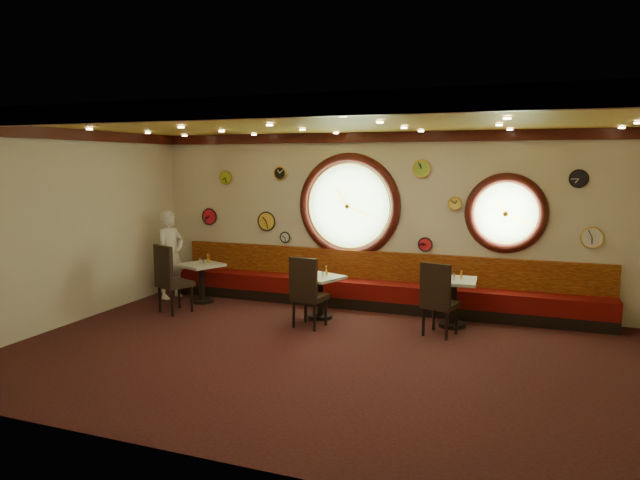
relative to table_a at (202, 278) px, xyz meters
The scene contains 43 objects.
floor 3.83m from the table_a, 31.93° to the right, with size 9.00×6.00×0.00m, color black.
ceiling 4.68m from the table_a, 31.93° to the right, with size 9.00×6.00×0.02m, color gold.
wall_back 3.56m from the table_a, 17.08° to the left, with size 9.00×0.02×3.20m, color beige.
wall_front 6.06m from the table_a, 57.23° to the right, with size 9.00×0.02×3.20m, color beige.
wall_left 2.63m from the table_a, 122.41° to the right, with size 0.02×6.00×3.20m, color beige.
molding_back 4.27m from the table_a, 16.27° to the left, with size 9.00×0.10×0.18m, color #350E09.
molding_front 6.48m from the table_a, 56.97° to the right, with size 9.00×0.10×0.18m, color #350E09.
molding_left 3.54m from the table_a, 121.38° to the right, with size 0.10×6.00×0.18m, color #350E09.
banquette_base 3.32m from the table_a, 12.43° to the left, with size 8.00×0.55×0.20m, color black.
banquette_seat 3.30m from the table_a, 12.43° to the left, with size 8.00×0.55×0.30m, color #560807.
banquette_back 3.37m from the table_a, 16.10° to the left, with size 8.00×0.10×0.55m, color #640C07.
porthole_left_glass 3.12m from the table_a, 20.59° to the left, with size 1.66×1.66×0.02m, color #86BE72.
porthole_left_frame 3.12m from the table_a, 20.30° to the left, with size 1.98×1.98×0.18m, color #350E09.
porthole_left_ring 3.11m from the table_a, 19.72° to the left, with size 1.61×1.61×0.03m, color gold.
porthole_right_glass 5.67m from the table_a, 10.30° to the left, with size 1.10×1.10×0.02m, color #86BE72.
porthole_right_frame 5.67m from the table_a, 10.15° to the left, with size 1.38×1.38×0.18m, color #350E09.
porthole_right_ring 5.66m from the table_a, ahead, with size 1.09×1.09×0.03m, color gold.
wall_clock_0 2.11m from the table_a, 88.54° to the left, with size 0.26×0.26×0.03m, color #ACCD29.
wall_clock_1 2.51m from the table_a, 37.83° to the left, with size 0.24×0.24×0.03m, color black.
wall_clock_2 6.87m from the table_a, ahead, with size 0.28×0.28×0.03m, color black.
wall_clock_3 6.91m from the table_a, ahead, with size 0.34×0.34×0.03m, color white.
wall_clock_4 1.49m from the table_a, 111.56° to the left, with size 0.32×0.32×0.03m, color red.
wall_clock_5 4.25m from the table_a, 13.14° to the left, with size 0.24×0.24×0.03m, color red.
wall_clock_6 1.79m from the table_a, 35.68° to the left, with size 0.20×0.20×0.03m, color white.
wall_clock_7 4.90m from the table_a, 11.74° to the left, with size 0.22×0.22×0.03m, color #FAD953.
wall_clock_8 4.58m from the table_a, 13.45° to the left, with size 0.30×0.30×0.03m, color #94C43D.
wall_clock_9 1.68m from the table_a, 45.81° to the left, with size 0.36×0.36×0.03m, color yellow.
table_a is the anchor object (origin of this frame).
table_b 2.52m from the table_a, ahead, with size 0.86×0.86×0.73m.
table_c 4.70m from the table_a, ahead, with size 0.76×0.76×0.79m.
chair_a 0.92m from the table_a, 96.07° to the right, with size 0.67×0.67×0.76m.
chair_b 2.68m from the table_a, 19.57° to the right, with size 0.55×0.55×0.72m.
chair_c 4.60m from the table_a, ahead, with size 0.60×0.60×0.72m.
condiment_a_salt 0.33m from the table_a, 162.19° to the left, with size 0.04×0.04×0.10m, color silver.
condiment_b_salt 2.46m from the table_a, ahead, with size 0.04×0.04×0.11m, color silver.
condiment_c_salt 4.58m from the table_a, ahead, with size 0.04×0.04×0.11m, color silver.
condiment_a_pepper 0.32m from the table_a, ahead, with size 0.03×0.03×0.09m, color silver.
condiment_b_pepper 2.61m from the table_a, ahead, with size 0.03×0.03×0.09m, color silver.
condiment_c_pepper 4.73m from the table_a, ahead, with size 0.04×0.04×0.11m, color silver.
condiment_a_bottle 0.40m from the table_a, 61.24° to the left, with size 0.06×0.06×0.18m, color gold.
condiment_b_bottle 2.60m from the table_a, ahead, with size 0.05×0.05×0.16m, color gold.
condiment_c_bottle 4.83m from the table_a, ahead, with size 0.04×0.04×0.14m, color orange.
waiter 0.88m from the table_a, behind, with size 0.63×0.41×1.72m, color white.
Camera 1 is at (2.63, -7.17, 2.68)m, focal length 32.00 mm.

